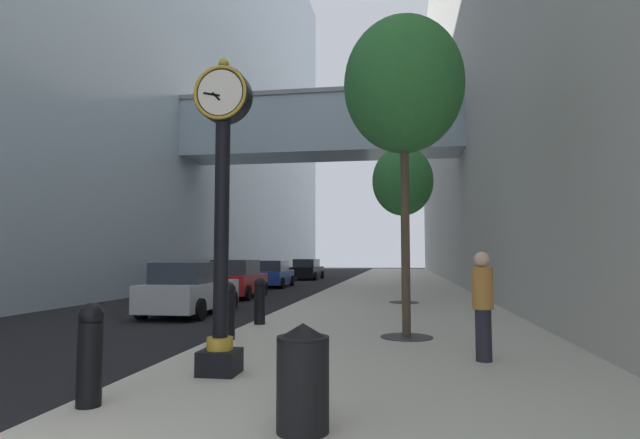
% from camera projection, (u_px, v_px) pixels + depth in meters
% --- Properties ---
extents(ground_plane, '(110.00, 110.00, 0.00)m').
position_uv_depth(ground_plane, '(332.00, 289.00, 28.56)').
color(ground_plane, black).
rests_on(ground_plane, ground).
extents(sidewalk_right, '(7.17, 80.00, 0.14)m').
position_uv_depth(sidewalk_right, '(396.00, 285.00, 30.96)').
color(sidewalk_right, beige).
rests_on(sidewalk_right, ground).
extents(building_block_left, '(24.65, 80.00, 37.17)m').
position_uv_depth(building_block_left, '(156.00, 13.00, 34.81)').
color(building_block_left, '#93A8B7').
rests_on(building_block_left, ground).
extents(building_block_right, '(9.00, 80.00, 29.49)m').
position_uv_depth(building_block_right, '(528.00, 44.00, 30.76)').
color(building_block_right, '#B7B2A8').
rests_on(building_block_right, ground).
extents(street_clock, '(0.84, 0.55, 4.71)m').
position_uv_depth(street_clock, '(222.00, 197.00, 7.54)').
color(street_clock, black).
rests_on(street_clock, sidewalk_right).
extents(bollard_nearest, '(0.29, 0.29, 1.17)m').
position_uv_depth(bollard_nearest, '(90.00, 352.00, 5.82)').
color(bollard_nearest, black).
rests_on(bollard_nearest, sidewalk_right).
extents(bollard_third, '(0.29, 0.29, 1.17)m').
position_uv_depth(bollard_third, '(228.00, 309.00, 10.49)').
color(bollard_third, black).
rests_on(bollard_third, sidewalk_right).
extents(bollard_fourth, '(0.29, 0.29, 1.17)m').
position_uv_depth(bollard_fourth, '(260.00, 300.00, 12.82)').
color(bollard_fourth, black).
rests_on(bollard_fourth, sidewalk_right).
extents(street_tree_near, '(2.61, 2.61, 6.95)m').
position_uv_depth(street_tree_near, '(404.00, 86.00, 11.07)').
color(street_tree_near, '#333335').
rests_on(street_tree_near, sidewalk_right).
extents(street_tree_mid_near, '(2.28, 2.28, 5.85)m').
position_uv_depth(street_tree_mid_near, '(403.00, 182.00, 19.07)').
color(street_tree_mid_near, '#333335').
rests_on(street_tree_mid_near, sidewalk_right).
extents(trash_bin, '(0.53, 0.53, 1.05)m').
position_uv_depth(trash_bin, '(303.00, 376.00, 4.98)').
color(trash_bin, black).
rests_on(trash_bin, sidewalk_right).
extents(pedestrian_walking, '(0.39, 0.39, 1.79)m').
position_uv_depth(pedestrian_walking, '(483.00, 302.00, 8.33)').
color(pedestrian_walking, '#23232D').
rests_on(pedestrian_walking, sidewalk_right).
extents(car_blue_near, '(2.13, 4.60, 1.59)m').
position_uv_depth(car_blue_near, '(273.00, 274.00, 30.54)').
color(car_blue_near, navy).
rests_on(car_blue_near, ground).
extents(car_red_mid, '(2.09, 4.31, 1.70)m').
position_uv_depth(car_red_mid, '(237.00, 279.00, 22.66)').
color(car_red_mid, '#AD191E').
rests_on(car_red_mid, ground).
extents(car_black_far, '(2.20, 4.74, 1.63)m').
position_uv_depth(car_black_far, '(307.00, 269.00, 40.70)').
color(car_black_far, black).
rests_on(car_black_far, ground).
extents(car_silver_trailing, '(2.07, 4.65, 1.65)m').
position_uv_depth(car_silver_trailing, '(191.00, 289.00, 16.26)').
color(car_silver_trailing, '#B7BABF').
rests_on(car_silver_trailing, ground).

